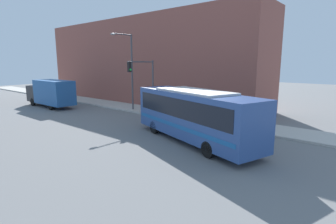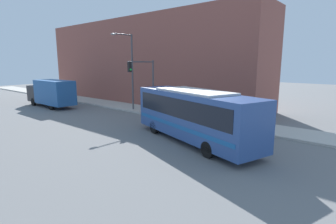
{
  "view_description": "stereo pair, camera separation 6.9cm",
  "coord_description": "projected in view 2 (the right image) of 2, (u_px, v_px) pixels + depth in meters",
  "views": [
    {
      "loc": [
        -13.41,
        -7.46,
        5.0
      ],
      "look_at": [
        1.16,
        4.87,
        1.45
      ],
      "focal_mm": 28.0,
      "sensor_mm": 36.0,
      "label": 1
    },
    {
      "loc": [
        -13.37,
        -7.51,
        5.0
      ],
      "look_at": [
        1.16,
        4.87,
        1.45
      ],
      "focal_mm": 28.0,
      "sensor_mm": 36.0,
      "label": 2
    }
  ],
  "objects": [
    {
      "name": "delivery_truck",
      "position": [
        51.0,
        92.0,
        30.22
      ],
      "size": [
        2.27,
        7.71,
        3.12
      ],
      "color": "#265999",
      "rests_on": "ground_plane"
    },
    {
      "name": "city_bus",
      "position": [
        194.0,
        113.0,
        16.67
      ],
      "size": [
        5.48,
        10.4,
        3.35
      ],
      "rotation": [
        0.0,
        0.0,
        -0.31
      ],
      "color": "#2D4C8C",
      "rests_on": "ground_plane"
    },
    {
      "name": "ground_plane",
      "position": [
        217.0,
        148.0,
        15.71
      ],
      "size": [
        120.0,
        120.0,
        0.0
      ],
      "primitive_type": "plane",
      "color": "slate"
    },
    {
      "name": "sidewalk",
      "position": [
        103.0,
        103.0,
        33.08
      ],
      "size": [
        3.38,
        70.0,
        0.16
      ],
      "color": "#B7B2A8",
      "rests_on": "ground_plane"
    },
    {
      "name": "fire_hydrant",
      "position": [
        226.0,
        121.0,
        20.79
      ],
      "size": [
        0.28,
        0.37,
        0.74
      ],
      "color": "gold",
      "rests_on": "sidewalk"
    },
    {
      "name": "traffic_light_pole",
      "position": [
        145.0,
        77.0,
        24.64
      ],
      "size": [
        3.28,
        0.35,
        5.14
      ],
      "color": "#47474C",
      "rests_on": "sidewalk"
    },
    {
      "name": "street_lamp",
      "position": [
        130.0,
        66.0,
        27.1
      ],
      "size": [
        2.71,
        0.28,
        7.78
      ],
      "color": "#47474C",
      "rests_on": "sidewalk"
    },
    {
      "name": "building_facade",
      "position": [
        142.0,
        62.0,
        34.07
      ],
      "size": [
        6.0,
        33.06,
        10.45
      ],
      "color": "brown",
      "rests_on": "ground_plane"
    }
  ]
}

